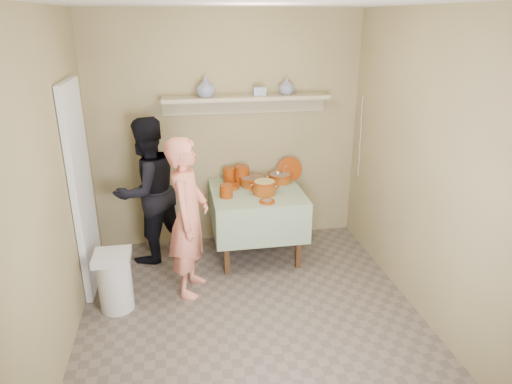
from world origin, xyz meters
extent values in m
plane|color=#63564D|center=(0.00, 0.00, 0.00)|extent=(3.50, 3.50, 0.00)
cube|color=silver|center=(-1.46, 0.95, 1.00)|extent=(0.06, 0.70, 2.00)
cylinder|color=maroon|center=(-0.01, 1.57, 0.85)|extent=(0.13, 0.13, 0.18)
cylinder|color=maroon|center=(0.13, 1.55, 0.86)|extent=(0.16, 0.16, 0.20)
cylinder|color=maroon|center=(-0.09, 1.14, 0.83)|extent=(0.14, 0.14, 0.14)
cylinder|color=maroon|center=(-0.01, 1.38, 0.79)|extent=(0.16, 0.16, 0.05)
cylinder|color=maroon|center=(0.68, 1.56, 0.88)|extent=(0.29, 0.09, 0.29)
imported|color=navy|center=(0.64, 1.63, 1.81)|extent=(0.21, 0.21, 0.18)
imported|color=navy|center=(-0.23, 1.61, 1.82)|extent=(0.28, 0.28, 0.21)
cube|color=navy|center=(0.34, 1.60, 1.77)|extent=(0.13, 0.10, 0.09)
imported|color=#E57B63|center=(-0.50, 0.67, 0.77)|extent=(0.50, 0.64, 1.54)
imported|color=black|center=(-0.90, 1.40, 0.79)|extent=(0.97, 0.94, 1.57)
cube|color=#98885D|center=(0.00, 1.76, 1.30)|extent=(3.00, 0.02, 2.60)
cube|color=#98885D|center=(0.00, -1.76, 1.30)|extent=(3.00, 0.02, 2.60)
cube|color=#98885D|center=(-1.51, 0.00, 1.30)|extent=(0.02, 3.50, 2.60)
cube|color=#98885D|center=(1.51, 0.00, 1.30)|extent=(0.02, 3.50, 2.60)
cube|color=silver|center=(0.00, 0.00, 2.61)|extent=(3.00, 3.50, 0.02)
cube|color=#4C2D16|center=(-0.13, 0.90, 0.35)|extent=(0.05, 0.05, 0.71)
cube|color=#4C2D16|center=(0.63, 0.90, 0.35)|extent=(0.05, 0.05, 0.71)
cube|color=#4C2D16|center=(-0.13, 1.66, 0.35)|extent=(0.05, 0.05, 0.71)
cube|color=#4C2D16|center=(0.63, 1.66, 0.35)|extent=(0.05, 0.05, 0.71)
cube|color=#4C2D16|center=(0.25, 1.28, 0.73)|extent=(0.90, 0.90, 0.04)
cube|color=#21591E|center=(0.25, 1.28, 0.76)|extent=(0.96, 0.96, 0.01)
cube|color=#21591E|center=(0.25, 0.80, 0.54)|extent=(0.96, 0.01, 0.44)
cube|color=#21591E|center=(0.25, 1.76, 0.54)|extent=(0.96, 0.01, 0.44)
cube|color=#21591E|center=(-0.23, 1.28, 0.54)|extent=(0.01, 0.96, 0.44)
cube|color=#21591E|center=(0.73, 1.28, 0.54)|extent=(0.01, 0.96, 0.44)
cylinder|color=#6F2F0E|center=(0.24, 1.45, 0.81)|extent=(0.28, 0.28, 0.09)
cylinder|color=maroon|center=(0.24, 1.45, 0.85)|extent=(0.30, 0.30, 0.01)
cylinder|color=brown|center=(0.24, 1.45, 0.83)|extent=(0.25, 0.25, 0.05)
cylinder|color=#6F2F0E|center=(0.56, 1.50, 0.81)|extent=(0.26, 0.26, 0.09)
cylinder|color=maroon|center=(0.56, 1.50, 0.85)|extent=(0.28, 0.28, 0.01)
cylinder|color=#8C6B54|center=(0.56, 1.50, 0.83)|extent=(0.23, 0.23, 0.05)
cylinder|color=silver|center=(0.57, 1.39, 0.94)|extent=(0.01, 0.22, 0.16)
sphere|color=silver|center=(0.53, 1.51, 0.87)|extent=(0.07, 0.07, 0.07)
cylinder|color=#6F2F0E|center=(0.31, 1.16, 0.83)|extent=(0.24, 0.24, 0.14)
cylinder|color=maroon|center=(0.31, 1.16, 0.90)|extent=(0.25, 0.25, 0.01)
cylinder|color=tan|center=(0.31, 1.16, 0.88)|extent=(0.21, 0.21, 0.05)
torus|color=maroon|center=(0.19, 1.16, 0.84)|extent=(0.09, 0.02, 0.09)
torus|color=maroon|center=(0.43, 1.16, 0.84)|extent=(0.09, 0.02, 0.09)
cylinder|color=maroon|center=(0.29, 0.93, 0.77)|extent=(0.16, 0.16, 0.02)
cylinder|color=#8C6B54|center=(0.29, 0.93, 0.78)|extent=(0.09, 0.09, 0.01)
cube|color=tan|center=(0.20, 1.62, 1.70)|extent=(1.80, 0.25, 0.04)
cube|color=tan|center=(0.20, 1.74, 1.60)|extent=(1.80, 0.02, 0.18)
cylinder|color=silver|center=(-1.19, 0.48, 0.25)|extent=(0.30, 0.30, 0.50)
cube|color=silver|center=(-1.19, 0.48, 0.53)|extent=(0.32, 0.32, 0.06)
cylinder|color=silver|center=(1.47, 1.50, 1.55)|extent=(0.01, 0.01, 0.30)
cylinder|color=silver|center=(1.47, 1.48, 1.25)|extent=(0.01, 0.01, 0.30)
cylinder|color=silver|center=(1.47, 1.46, 0.95)|extent=(0.01, 0.01, 0.30)
camera|label=1|loc=(-0.55, -3.24, 2.50)|focal=32.00mm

